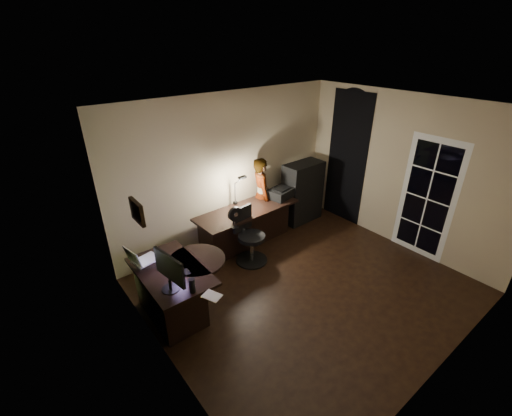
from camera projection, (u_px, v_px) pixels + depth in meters
floor at (305, 286)px, 5.33m from camera, size 4.50×4.00×0.01m
ceiling at (320, 109)px, 4.10m from camera, size 4.50×4.00×0.01m
wall_back at (229, 169)px, 6.11m from camera, size 4.50×0.01×2.70m
wall_front at (464, 283)px, 3.32m from camera, size 4.50×0.01×2.70m
wall_left at (158, 273)px, 3.46m from camera, size 0.01×4.00×2.70m
wall_right at (401, 173)px, 5.97m from camera, size 0.01×4.00×2.70m
green_wall_overlay at (160, 272)px, 3.47m from camera, size 0.00×4.00×2.70m
arched_doorway at (347, 159)px, 6.79m from camera, size 0.01×0.90×2.60m
french_door at (427, 199)px, 5.71m from camera, size 0.02×0.92×2.10m
framed_picture at (137, 212)px, 3.57m from camera, size 0.04×0.30×0.25m
desk_left at (174, 292)px, 4.67m from camera, size 0.80×1.28×0.74m
desk_right at (248, 227)px, 6.25m from camera, size 1.96×0.74×0.73m
cabinet at (302, 192)px, 6.99m from camera, size 0.84×0.43×1.25m
laptop_stand at (147, 263)px, 4.57m from camera, size 0.27×0.24×0.09m
laptop at (145, 253)px, 4.50m from camera, size 0.41×0.39×0.24m
monitor at (169, 278)px, 4.08m from camera, size 0.19×0.56×0.36m
mouse at (182, 275)px, 4.39m from camera, size 0.09×0.11×0.04m
phone at (187, 272)px, 4.47m from camera, size 0.08×0.15×0.01m
pen at (168, 277)px, 4.37m from camera, size 0.08×0.12×0.01m
speaker at (192, 286)px, 4.08m from camera, size 0.09×0.09×0.20m
notepad at (212, 296)px, 4.06m from camera, size 0.23×0.26×0.01m
desk_fan at (235, 217)px, 5.44m from camera, size 0.24×0.13×0.37m
headphones at (269, 197)px, 6.47m from camera, size 0.18×0.12×0.08m
printer at (280, 193)px, 6.48m from camera, size 0.51×0.44×0.20m
desk_lamp at (235, 188)px, 6.12m from camera, size 0.26×0.34×0.66m
office_chair at (252, 237)px, 5.71m from camera, size 0.60×0.60×0.97m
person at (261, 196)px, 6.54m from camera, size 0.54×0.63×1.50m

